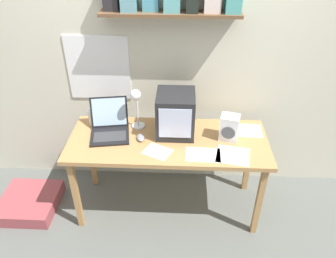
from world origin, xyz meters
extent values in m
plane|color=#5E625D|center=(0.00, 0.00, 0.00)|extent=(12.00, 12.00, 0.00)
cube|color=beige|center=(0.00, 0.47, 1.30)|extent=(5.60, 0.06, 2.60)
cube|color=white|center=(-0.61, 0.43, 1.15)|extent=(0.53, 0.01, 0.56)
cube|color=brown|center=(0.00, 0.35, 1.63)|extent=(1.05, 0.18, 0.02)
cube|color=#B6834D|center=(0.00, 0.00, 0.73)|extent=(1.59, 0.64, 0.03)
cube|color=#B6834D|center=(-0.73, -0.26, 0.35)|extent=(0.04, 0.05, 0.71)
cube|color=#B6834D|center=(0.73, -0.26, 0.35)|extent=(0.04, 0.05, 0.71)
cube|color=#B6834D|center=(-0.73, 0.26, 0.35)|extent=(0.04, 0.05, 0.71)
cube|color=#B6834D|center=(0.73, 0.26, 0.35)|extent=(0.04, 0.05, 0.71)
cube|color=#232326|center=(0.05, 0.11, 0.92)|extent=(0.30, 0.32, 0.35)
cube|color=silver|center=(0.06, -0.05, 0.93)|extent=(0.25, 0.01, 0.25)
cube|color=black|center=(-0.47, 0.01, 0.75)|extent=(0.34, 0.30, 0.02)
cube|color=#38383A|center=(-0.47, -0.01, 0.76)|extent=(0.28, 0.18, 0.00)
cube|color=black|center=(-0.49, 0.17, 0.88)|extent=(0.31, 0.13, 0.24)
cube|color=#A8C4DC|center=(-0.49, 0.17, 0.88)|extent=(0.28, 0.12, 0.22)
cylinder|color=white|center=(-0.26, 0.18, 0.75)|extent=(0.11, 0.11, 0.01)
cylinder|color=white|center=(-0.26, 0.18, 0.92)|extent=(0.02, 0.02, 0.31)
sphere|color=white|center=(-0.26, 0.12, 1.07)|extent=(0.09, 0.09, 0.09)
cylinder|color=white|center=(-0.65, 0.20, 0.81)|extent=(0.06, 0.06, 0.13)
cylinder|color=#CC3D47|center=(-0.65, 0.20, 0.79)|extent=(0.06, 0.06, 0.09)
cube|color=white|center=(0.48, 0.04, 0.85)|extent=(0.16, 0.15, 0.21)
cylinder|color=#4C4C51|center=(0.47, -0.02, 0.84)|extent=(0.10, 0.03, 0.11)
ellipsoid|color=gray|center=(-0.22, -0.01, 0.76)|extent=(0.08, 0.12, 0.03)
cube|color=silver|center=(0.27, -0.19, 0.75)|extent=(0.27, 0.18, 0.00)
cube|color=white|center=(-0.07, -0.17, 0.75)|extent=(0.25, 0.23, 0.00)
cube|color=white|center=(0.66, 0.16, 0.75)|extent=(0.22, 0.20, 0.00)
cube|color=white|center=(0.49, -0.18, 0.75)|extent=(0.28, 0.26, 0.00)
cube|color=#9D454A|center=(-1.26, -0.09, 0.06)|extent=(0.50, 0.50, 0.12)
camera|label=1|loc=(0.10, -2.12, 2.26)|focal=35.00mm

